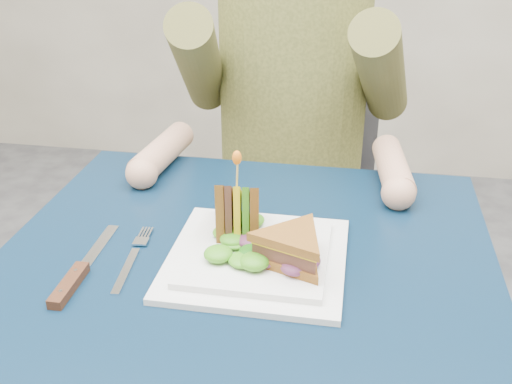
% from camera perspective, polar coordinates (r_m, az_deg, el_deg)
% --- Properties ---
extents(table, '(0.75, 0.75, 0.73)m').
position_cam_1_polar(table, '(0.93, -1.38, -11.12)').
color(table, black).
rests_on(table, ground).
extents(chair, '(0.42, 0.40, 0.93)m').
position_cam_1_polar(chair, '(1.60, 3.66, 1.45)').
color(chair, '#47474C').
rests_on(chair, ground).
extents(diner, '(0.54, 0.59, 0.74)m').
position_cam_1_polar(diner, '(1.37, 3.56, 13.71)').
color(diner, brown).
rests_on(diner, chair).
extents(plate, '(0.26, 0.26, 0.02)m').
position_cam_1_polar(plate, '(0.89, 0.08, -6.15)').
color(plate, white).
rests_on(plate, table).
extents(sandwich_flat, '(0.16, 0.16, 0.05)m').
position_cam_1_polar(sandwich_flat, '(0.84, 3.48, -5.35)').
color(sandwich_flat, brown).
rests_on(sandwich_flat, plate).
extents(sandwich_upright, '(0.09, 0.15, 0.15)m').
position_cam_1_polar(sandwich_upright, '(0.91, -1.75, -2.03)').
color(sandwich_upright, brown).
rests_on(sandwich_upright, plate).
extents(fork, '(0.03, 0.18, 0.01)m').
position_cam_1_polar(fork, '(0.91, -11.77, -6.33)').
color(fork, silver).
rests_on(fork, table).
extents(knife, '(0.03, 0.22, 0.02)m').
position_cam_1_polar(knife, '(0.89, -16.86, -7.78)').
color(knife, silver).
rests_on(knife, table).
extents(toothpick, '(0.01, 0.01, 0.06)m').
position_cam_1_polar(toothpick, '(0.88, -1.81, 1.62)').
color(toothpick, tan).
rests_on(toothpick, sandwich_upright).
extents(toothpick_frill, '(0.01, 0.01, 0.02)m').
position_cam_1_polar(toothpick_frill, '(0.87, -1.83, 3.29)').
color(toothpick_frill, orange).
rests_on(toothpick_frill, sandwich_upright).
extents(lettuce_spill, '(0.15, 0.13, 0.02)m').
position_cam_1_polar(lettuce_spill, '(0.89, 0.51, -4.69)').
color(lettuce_spill, '#337A14').
rests_on(lettuce_spill, plate).
extents(onion_ring, '(0.04, 0.04, 0.02)m').
position_cam_1_polar(onion_ring, '(0.88, 1.10, -4.64)').
color(onion_ring, '#9E4C7A').
rests_on(onion_ring, plate).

